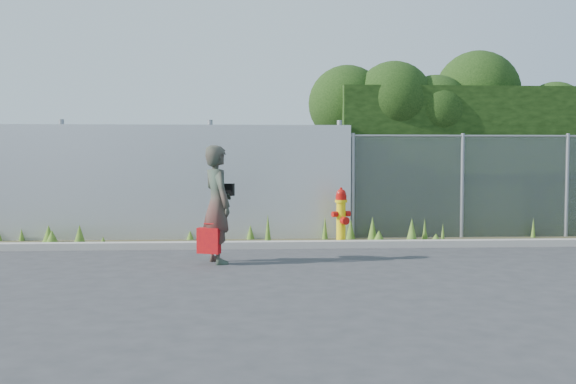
# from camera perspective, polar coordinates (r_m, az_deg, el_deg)

# --- Properties ---
(ground) EXTENTS (80.00, 80.00, 0.00)m
(ground) POSITION_cam_1_polar(r_m,az_deg,el_deg) (9.45, 2.32, -6.51)
(ground) COLOR #333335
(ground) RESTS_ON ground
(curb) EXTENTS (16.00, 0.22, 0.12)m
(curb) POSITION_cam_1_polar(r_m,az_deg,el_deg) (11.22, 1.42, -4.69)
(curb) COLOR #A39B93
(curb) RESTS_ON ground
(weed_strip) EXTENTS (16.00, 1.26, 0.55)m
(weed_strip) POSITION_cam_1_polar(r_m,az_deg,el_deg) (11.82, -1.14, -4.14)
(weed_strip) COLOR #433D26
(weed_strip) RESTS_ON ground
(corrugated_fence) EXTENTS (8.50, 0.21, 2.30)m
(corrugated_fence) POSITION_cam_1_polar(r_m,az_deg,el_deg) (12.51, -14.03, 0.81)
(corrugated_fence) COLOR #B3B5BA
(corrugated_fence) RESTS_ON ground
(chainlink_fence) EXTENTS (6.50, 0.07, 2.05)m
(chainlink_fence) POSITION_cam_1_polar(r_m,az_deg,el_deg) (13.33, 19.51, 0.55)
(chainlink_fence) COLOR gray
(chainlink_fence) RESTS_ON ground
(hedge) EXTENTS (7.91, 2.04, 3.84)m
(hedge) POSITION_cam_1_polar(r_m,az_deg,el_deg) (14.22, 17.56, 4.62)
(hedge) COLOR black
(hedge) RESTS_ON ground
(fire_hydrant) EXTENTS (0.35, 0.31, 1.04)m
(fire_hydrant) POSITION_cam_1_polar(r_m,az_deg,el_deg) (11.49, 4.74, -2.28)
(fire_hydrant) COLOR yellow
(fire_hydrant) RESTS_ON ground
(woman) EXTENTS (0.64, 0.76, 1.76)m
(woman) POSITION_cam_1_polar(r_m,az_deg,el_deg) (9.59, -6.30, -1.10)
(woman) COLOR #0E5B44
(woman) RESTS_ON ground
(red_tote_bag) EXTENTS (0.34, 0.12, 0.44)m
(red_tote_bag) POSITION_cam_1_polar(r_m,az_deg,el_deg) (9.48, -7.05, -4.32)
(red_tote_bag) COLOR #A40912
(black_shoulder_bag) EXTENTS (0.25, 0.10, 0.19)m
(black_shoulder_bag) POSITION_cam_1_polar(r_m,az_deg,el_deg) (9.82, -5.54, 0.21)
(black_shoulder_bag) COLOR black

